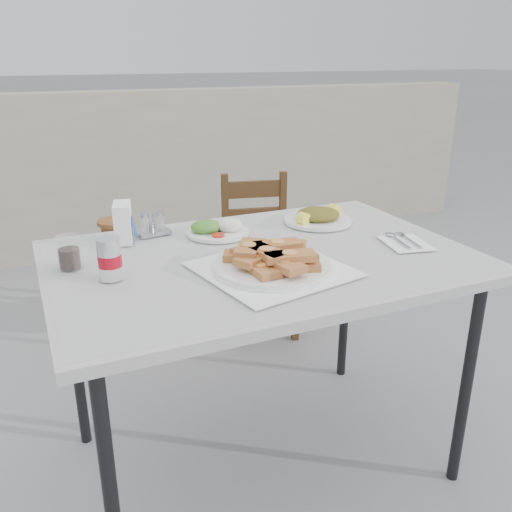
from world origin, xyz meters
name	(u,v)px	position (x,y,z in m)	size (l,w,h in m)	color
ground	(261,436)	(0.00, 0.00, 0.00)	(80.00, 80.00, 0.00)	slate
cafe_table	(262,270)	(-0.05, -0.12, 0.78)	(1.39, 0.96, 0.84)	black
pide_plate	(272,258)	(-0.08, -0.25, 0.87)	(0.49, 0.49, 0.08)	white
salad_rice_plate	(217,228)	(-0.12, 0.14, 0.86)	(0.23, 0.23, 0.06)	white
salad_chopped_plate	(318,217)	(0.29, 0.13, 0.86)	(0.26, 0.26, 0.06)	white
soda_can	(110,259)	(-0.54, -0.13, 0.90)	(0.07, 0.07, 0.12)	white
cola_glass	(69,254)	(-0.64, 0.00, 0.88)	(0.07, 0.07, 0.10)	white
napkin_holder	(123,222)	(-0.44, 0.19, 0.91)	(0.09, 0.12, 0.14)	white
condiment_caddy	(152,226)	(-0.33, 0.24, 0.86)	(0.13, 0.11, 0.08)	#B1B0B7
cutlery_napkin	(403,241)	(0.45, -0.20, 0.84)	(0.17, 0.21, 0.01)	white
chair	(259,252)	(0.37, 0.88, 0.44)	(0.45, 0.45, 0.85)	#38200F
terracotta_urn	(121,280)	(-0.34, 1.13, 0.30)	(0.37, 0.37, 0.64)	brown
back_wall	(131,172)	(0.00, 2.50, 0.60)	(6.00, 0.25, 1.20)	gray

